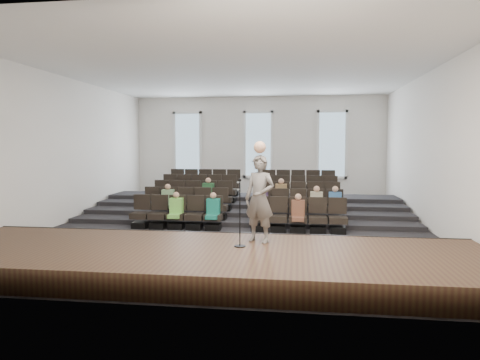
% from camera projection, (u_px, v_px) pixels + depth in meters
% --- Properties ---
extents(ground, '(14.00, 14.00, 0.00)m').
position_uv_depth(ground, '(239.00, 227.00, 13.98)').
color(ground, black).
rests_on(ground, ground).
extents(ceiling, '(12.00, 14.00, 0.02)m').
position_uv_depth(ceiling, '(238.00, 71.00, 13.57)').
color(ceiling, white).
rests_on(ceiling, ground).
extents(wall_back, '(12.00, 0.04, 5.00)m').
position_uv_depth(wall_back, '(258.00, 149.00, 20.71)').
color(wall_back, white).
rests_on(wall_back, ground).
extents(wall_front, '(12.00, 0.04, 5.00)m').
position_uv_depth(wall_front, '(179.00, 156.00, 6.84)').
color(wall_front, white).
rests_on(wall_front, ground).
extents(wall_left, '(0.04, 14.00, 5.00)m').
position_uv_depth(wall_left, '(64.00, 150.00, 14.58)').
color(wall_left, white).
rests_on(wall_left, ground).
extents(wall_right, '(0.04, 14.00, 5.00)m').
position_uv_depth(wall_right, '(435.00, 151.00, 12.98)').
color(wall_right, white).
rests_on(wall_right, ground).
extents(stage, '(11.80, 3.60, 0.50)m').
position_uv_depth(stage, '(205.00, 261.00, 8.92)').
color(stage, '#42301C').
rests_on(stage, ground).
extents(stage_lip, '(11.80, 0.06, 0.52)m').
position_uv_depth(stage_lip, '(220.00, 242.00, 10.67)').
color(stage_lip, black).
rests_on(stage_lip, ground).
extents(risers, '(11.80, 4.80, 0.60)m').
position_uv_depth(risers, '(249.00, 207.00, 17.10)').
color(risers, black).
rests_on(risers, ground).
extents(seating_rows, '(6.80, 4.70, 1.67)m').
position_uv_depth(seating_rows, '(244.00, 200.00, 15.45)').
color(seating_rows, black).
rests_on(seating_rows, ground).
extents(windows, '(8.44, 0.10, 3.24)m').
position_uv_depth(windows, '(258.00, 145.00, 20.63)').
color(windows, white).
rests_on(windows, wall_back).
extents(audience, '(6.05, 2.64, 1.10)m').
position_uv_depth(audience, '(250.00, 201.00, 14.20)').
color(audience, '#78D354').
rests_on(audience, seating_rows).
extents(speaker, '(0.84, 0.71, 1.96)m').
position_uv_depth(speaker, '(260.00, 199.00, 9.54)').
color(speaker, slate).
rests_on(speaker, stage).
extents(mic_stand, '(0.25, 0.25, 1.47)m').
position_uv_depth(mic_stand, '(240.00, 226.00, 9.14)').
color(mic_stand, black).
rests_on(mic_stand, stage).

